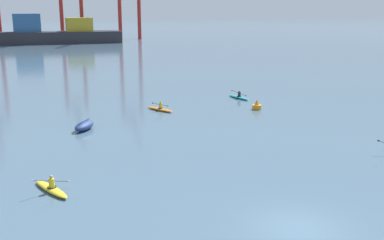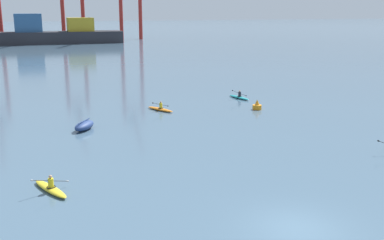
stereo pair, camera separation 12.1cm
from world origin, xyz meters
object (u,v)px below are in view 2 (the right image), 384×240
object	(u,v)px
kayak_orange	(160,109)
kayak_teal	(239,97)
capsized_dinghy	(84,126)
channel_buoy	(257,106)
kayak_yellow	(51,188)
container_barge	(30,35)

from	to	relation	value
kayak_orange	kayak_teal	bearing A→B (deg)	16.85
capsized_dinghy	channel_buoy	size ratio (longest dim) A/B	2.78
capsized_dinghy	kayak_yellow	bearing A→B (deg)	-104.65
kayak_orange	kayak_yellow	xyz separation A→B (m)	(-11.15, -17.52, 0.00)
channel_buoy	kayak_orange	bearing A→B (deg)	163.55
container_barge	capsized_dinghy	distance (m)	102.35
capsized_dinghy	kayak_orange	xyz separation A→B (m)	(7.86, 4.94, -0.18)
container_barge	kayak_teal	world-z (taller)	container_barge
channel_buoy	kayak_orange	xyz separation A→B (m)	(-9.16, 2.70, -0.19)
kayak_teal	kayak_yellow	distance (m)	29.42
container_barge	capsized_dinghy	xyz separation A→B (m)	(3.14, -102.28, -2.38)
kayak_orange	capsized_dinghy	bearing A→B (deg)	-147.87
kayak_yellow	capsized_dinghy	bearing A→B (deg)	75.35
capsized_dinghy	kayak_yellow	size ratio (longest dim) A/B	0.83
container_barge	kayak_orange	xyz separation A→B (m)	(11.00, -97.34, -2.56)
kayak_teal	kayak_orange	xyz separation A→B (m)	(-9.93, -3.01, 0.00)
kayak_orange	kayak_yellow	world-z (taller)	kayak_orange
container_barge	kayak_orange	distance (m)	98.00
capsized_dinghy	kayak_orange	size ratio (longest dim) A/B	0.84
container_barge	channel_buoy	world-z (taller)	container_barge
kayak_teal	kayak_yellow	world-z (taller)	kayak_teal
container_barge	kayak_yellow	size ratio (longest dim) A/B	15.62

